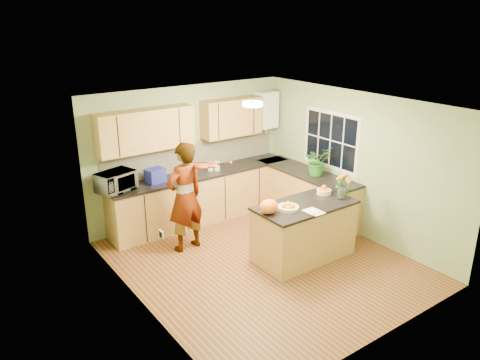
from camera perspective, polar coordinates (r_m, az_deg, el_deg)
floor at (r=7.49m, az=2.78°, el=-9.97°), size 4.50×4.50×0.00m
ceiling at (r=6.62m, az=3.13°, el=9.20°), size 4.00×4.50×0.02m
wall_back at (r=8.73m, az=-6.27°, el=3.26°), size 4.00×0.02×2.50m
wall_front at (r=5.53m, az=17.70°, el=-7.64°), size 4.00×0.02×2.50m
wall_left at (r=6.01m, az=-12.25°, el=-4.88°), size 0.02×4.50×2.50m
wall_right at (r=8.28m, az=13.86°, el=1.88°), size 0.02×4.50×2.50m
back_counter at (r=8.79m, az=-4.54°, el=-1.96°), size 3.64×0.62×0.94m
right_counter at (r=8.88m, az=8.06°, el=-1.86°), size 0.62×2.24×0.94m
splashback at (r=8.78m, az=-5.64°, el=3.03°), size 3.60×0.02×0.52m
upper_cabinets at (r=8.36m, az=-6.89°, el=6.74°), size 3.20×0.34×0.70m
boiler at (r=9.38m, az=3.24°, el=8.55°), size 0.40×0.30×0.86m
window_right at (r=8.58m, az=10.98°, el=4.79°), size 0.01×1.30×1.05m
light_switch at (r=5.49m, az=-9.58°, el=-6.53°), size 0.02×0.09×0.09m
ceiling_lamp at (r=6.86m, az=1.55°, el=9.26°), size 0.30×0.30×0.07m
peninsula_island at (r=7.49m, az=7.80°, el=-6.15°), size 1.61×0.82×0.92m
fruit_dish at (r=7.06m, az=5.91°, el=-3.21°), size 0.32×0.32×0.11m
orange_bowl at (r=7.74m, az=10.20°, el=-1.23°), size 0.24×0.24×0.14m
flower_vase at (r=7.48m, az=12.38°, el=-0.05°), size 0.26×0.26×0.47m
orange_bag at (r=6.87m, az=3.56°, el=-3.24°), size 0.31×0.27×0.22m
papers at (r=7.04m, az=9.05°, el=-3.80°), size 0.21×0.28×0.01m
violinist at (r=7.56m, az=-6.72°, el=-2.10°), size 0.72×0.52×1.83m
violin at (r=7.29m, az=-4.68°, el=1.72°), size 0.66×0.57×0.16m
microwave at (r=7.90m, az=-14.90°, el=-0.19°), size 0.69×0.56×0.33m
blue_box at (r=8.17m, az=-10.30°, el=0.53°), size 0.35×0.28×0.25m
kettle at (r=8.47m, az=-6.12°, el=1.34°), size 0.15×0.15×0.28m
jar_cream at (r=8.69m, az=-3.64°, el=1.65°), size 0.11×0.11×0.16m
jar_white at (r=8.70m, az=-2.83°, el=1.73°), size 0.13×0.13×0.17m
potted_plant at (r=8.48m, az=9.38°, el=2.30°), size 0.51×0.45×0.53m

